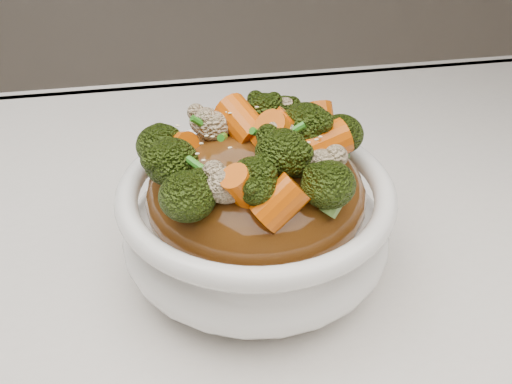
{
  "coord_description": "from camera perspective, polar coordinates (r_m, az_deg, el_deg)",
  "views": [
    {
      "loc": [
        -0.02,
        -0.29,
        1.06
      ],
      "look_at": [
        0.04,
        0.06,
        0.82
      ],
      "focal_mm": 42.0,
      "sensor_mm": 36.0,
      "label": 1
    }
  ],
  "objects": [
    {
      "name": "carrots",
      "position": [
        0.4,
        -0.0,
        6.4
      ],
      "size": [
        0.17,
        0.17,
        0.05
      ],
      "primitive_type": null,
      "rotation": [
        0.0,
        0.0,
        -0.11
      ],
      "color": "#CF5406",
      "rests_on": "sauce_base"
    },
    {
      "name": "broccoli",
      "position": [
        0.4,
        -0.0,
        6.29
      ],
      "size": [
        0.17,
        0.17,
        0.04
      ],
      "primitive_type": null,
      "rotation": [
        0.0,
        0.0,
        -0.11
      ],
      "color": "black",
      "rests_on": "sauce_base"
    },
    {
      "name": "bowl",
      "position": [
        0.44,
        -0.0,
        -3.14
      ],
      "size": [
        0.22,
        0.22,
        0.08
      ],
      "primitive_type": null,
      "rotation": [
        0.0,
        0.0,
        -0.11
      ],
      "color": "white",
      "rests_on": "tablecloth"
    },
    {
      "name": "sauce_base",
      "position": [
        0.43,
        -0.0,
        -0.3
      ],
      "size": [
        0.17,
        0.17,
        0.09
      ],
      "primitive_type": "ellipsoid",
      "rotation": [
        0.0,
        0.0,
        -0.11
      ],
      "color": "#502B0D",
      "rests_on": "bowl"
    },
    {
      "name": "cauliflower",
      "position": [
        0.4,
        -0.0,
        6.06
      ],
      "size": [
        0.17,
        0.17,
        0.03
      ],
      "primitive_type": null,
      "rotation": [
        0.0,
        0.0,
        -0.11
      ],
      "color": "tan",
      "rests_on": "sauce_base"
    },
    {
      "name": "sesame_seeds",
      "position": [
        0.4,
        -0.0,
        6.52
      ],
      "size": [
        0.16,
        0.16,
        0.01
      ],
      "primitive_type": null,
      "rotation": [
        0.0,
        0.0,
        -0.11
      ],
      "color": "beige",
      "rests_on": "sauce_base"
    },
    {
      "name": "tablecloth",
      "position": [
        0.44,
        -4.23,
        -14.39
      ],
      "size": [
        1.2,
        0.8,
        0.04
      ],
      "primitive_type": "cube",
      "color": "silver",
      "rests_on": "dining_table"
    },
    {
      "name": "scallions",
      "position": [
        0.4,
        -0.0,
        6.52
      ],
      "size": [
        0.13,
        0.13,
        0.02
      ],
      "primitive_type": null,
      "rotation": [
        0.0,
        0.0,
        -0.11
      ],
      "color": "#2A791C",
      "rests_on": "sauce_base"
    }
  ]
}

